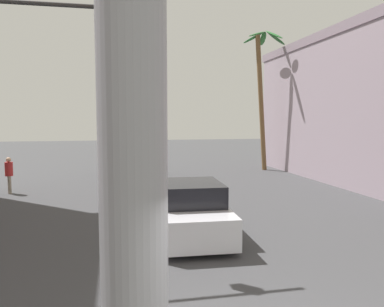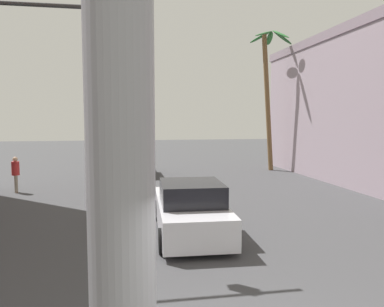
{
  "view_description": "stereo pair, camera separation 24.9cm",
  "coord_description": "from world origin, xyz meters",
  "px_view_note": "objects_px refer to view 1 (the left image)",
  "views": [
    {
      "loc": [
        -1.89,
        -3.62,
        3.32
      ],
      "look_at": [
        0.0,
        5.58,
        2.47
      ],
      "focal_mm": 35.0,
      "sensor_mm": 36.0,
      "label": 1
    },
    {
      "loc": [
        -1.65,
        -3.67,
        3.32
      ],
      "look_at": [
        0.0,
        5.58,
        2.47
      ],
      "focal_mm": 35.0,
      "sensor_mm": 36.0,
      "label": 2
    }
  ],
  "objects_px": {
    "car_lead": "(189,210)",
    "palm_tree_far_right": "(262,84)",
    "car_far": "(128,162)",
    "pedestrian_far_left": "(9,173)"
  },
  "relations": [
    {
      "from": "car_far",
      "to": "palm_tree_far_right",
      "type": "xyz_separation_m",
      "value": [
        8.63,
        0.22,
        4.87
      ]
    },
    {
      "from": "car_far",
      "to": "palm_tree_far_right",
      "type": "distance_m",
      "value": 9.91
    },
    {
      "from": "car_far",
      "to": "pedestrian_far_left",
      "type": "distance_m",
      "value": 7.34
    },
    {
      "from": "car_lead",
      "to": "palm_tree_far_right",
      "type": "bearing_deg",
      "value": 59.81
    },
    {
      "from": "pedestrian_far_left",
      "to": "car_lead",
      "type": "bearing_deg",
      "value": -47.59
    },
    {
      "from": "car_far",
      "to": "pedestrian_far_left",
      "type": "height_order",
      "value": "pedestrian_far_left"
    },
    {
      "from": "car_lead",
      "to": "pedestrian_far_left",
      "type": "bearing_deg",
      "value": 132.41
    },
    {
      "from": "pedestrian_far_left",
      "to": "palm_tree_far_right",
      "type": "bearing_deg",
      "value": 19.98
    },
    {
      "from": "car_lead",
      "to": "car_far",
      "type": "distance_m",
      "value": 12.4
    },
    {
      "from": "car_far",
      "to": "palm_tree_far_right",
      "type": "relative_size",
      "value": 0.49
    }
  ]
}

